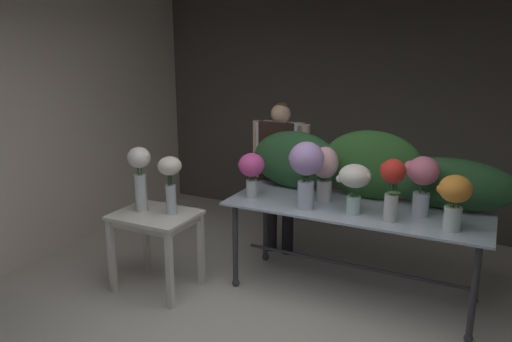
{
  "coord_description": "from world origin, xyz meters",
  "views": [
    {
      "loc": [
        1.36,
        -2.48,
        2.18
      ],
      "look_at": [
        -0.44,
        1.15,
        1.12
      ],
      "focal_mm": 34.74,
      "sensor_mm": 36.0,
      "label": 1
    }
  ],
  "objects": [
    {
      "name": "vase_lilac_hydrangea",
      "position": [
        -0.03,
        1.25,
        1.19
      ],
      "size": [
        0.29,
        0.29,
        0.57
      ],
      "color": "silver",
      "rests_on": "display_table_glass"
    },
    {
      "name": "florist",
      "position": [
        -0.62,
        2.05,
        0.99
      ],
      "size": [
        0.62,
        0.24,
        1.59
      ],
      "color": "#232328",
      "rests_on": "ground"
    },
    {
      "name": "vase_sunset_stock",
      "position": [
        1.12,
        1.28,
        1.08
      ],
      "size": [
        0.25,
        0.24,
        0.42
      ],
      "color": "silver",
      "rests_on": "display_table_glass"
    },
    {
      "name": "vase_cream_lisianthus_tall",
      "position": [
        -1.13,
        0.86,
        1.06
      ],
      "size": [
        0.21,
        0.21,
        0.51
      ],
      "color": "silver",
      "rests_on": "side_table_white"
    },
    {
      "name": "ground_plane",
      "position": [
        0.0,
        1.67,
        0.0
      ],
      "size": [
        7.37,
        7.37,
        0.0
      ],
      "primitive_type": "plane",
      "color": "beige"
    },
    {
      "name": "vase_ivory_lilies",
      "position": [
        0.37,
        1.31,
        1.09
      ],
      "size": [
        0.28,
        0.26,
        0.41
      ],
      "color": "silver",
      "rests_on": "display_table_glass"
    },
    {
      "name": "vase_rosy_ranunculus",
      "position": [
        0.86,
        1.5,
        1.13
      ],
      "size": [
        0.28,
        0.25,
        0.49
      ],
      "color": "silver",
      "rests_on": "display_table_glass"
    },
    {
      "name": "wall_back",
      "position": [
        0.0,
        3.35,
        1.43
      ],
      "size": [
        5.66,
        0.12,
        2.86
      ],
      "primitive_type": "cube",
      "color": "#4C4742",
      "rests_on": "ground"
    },
    {
      "name": "vase_scarlet_roses",
      "position": [
        0.67,
        1.27,
        1.12
      ],
      "size": [
        0.2,
        0.19,
        0.5
      ],
      "color": "silver",
      "rests_on": "display_table_glass"
    },
    {
      "name": "vase_blush_anemones",
      "position": [
        0.04,
        1.52,
        1.11
      ],
      "size": [
        0.26,
        0.24,
        0.49
      ],
      "color": "silver",
      "rests_on": "display_table_glass"
    },
    {
      "name": "wall_left",
      "position": [
        -2.83,
        1.67,
        1.43
      ],
      "size": [
        0.12,
        3.47,
        2.86
      ],
      "primitive_type": "cube",
      "color": "beige",
      "rests_on": "ground"
    },
    {
      "name": "side_table_white",
      "position": [
        -1.27,
        0.81,
        0.62
      ],
      "size": [
        0.71,
        0.56,
        0.72
      ],
      "color": "silver",
      "rests_on": "ground"
    },
    {
      "name": "foliage_backdrop",
      "position": [
        0.38,
        1.77,
        1.09
      ],
      "size": [
        2.35,
        0.3,
        0.62
      ],
      "color": "#28562D",
      "rests_on": "display_table_glass"
    },
    {
      "name": "vase_fuchsia_snapdragons",
      "position": [
        -0.58,
        1.33,
        1.08
      ],
      "size": [
        0.26,
        0.23,
        0.41
      ],
      "color": "silver",
      "rests_on": "display_table_glass"
    },
    {
      "name": "vase_white_roses_tall",
      "position": [
        -1.41,
        0.81,
        1.08
      ],
      "size": [
        0.2,
        0.2,
        0.58
      ],
      "color": "silver",
      "rests_on": "side_table_white"
    },
    {
      "name": "display_table_glass",
      "position": [
        0.34,
        1.47,
        0.7
      ],
      "size": [
        2.19,
        0.84,
        0.82
      ],
      "color": "#B0C0D2",
      "rests_on": "ground"
    }
  ]
}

